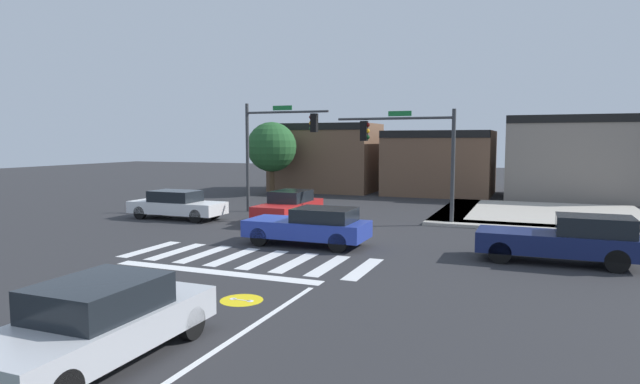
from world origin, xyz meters
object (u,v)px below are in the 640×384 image
at_px(car_navy, 565,239).
at_px(roadside_tree, 272,147).
at_px(car_silver, 98,322).
at_px(car_white, 177,205).
at_px(car_blue, 311,226).
at_px(traffic_signal_northeast, 409,144).
at_px(car_red, 289,206).
at_px(traffic_signal_northwest, 276,138).

distance_m(car_navy, roadside_tree, 23.96).
bearing_deg(car_silver, car_white, 32.42).
bearing_deg(car_white, roadside_tree, 94.12).
bearing_deg(car_blue, traffic_signal_northeast, -107.56).
height_order(car_red, car_silver, car_red).
distance_m(car_white, roadside_tree, 12.35).
bearing_deg(traffic_signal_northeast, roadside_tree, -37.45).
xyz_separation_m(traffic_signal_northwest, car_blue, (5.15, -7.49, -3.25)).
distance_m(traffic_signal_northwest, car_navy, 15.82).
distance_m(car_white, car_navy, 17.59).
distance_m(traffic_signal_northeast, car_red, 6.33).
xyz_separation_m(car_white, car_blue, (8.71, -3.69, 0.02)).
xyz_separation_m(traffic_signal_northwest, roadside_tree, (-4.43, 8.22, -0.60)).
xyz_separation_m(car_blue, roadside_tree, (-9.58, 15.72, 2.66)).
bearing_deg(car_blue, car_white, -22.95).
height_order(car_blue, car_red, car_red).
bearing_deg(car_navy, car_blue, 1.64).
bearing_deg(car_navy, roadside_tree, -40.50).
distance_m(traffic_signal_northeast, roadside_tree, 14.75).
height_order(car_navy, car_blue, car_navy).
xyz_separation_m(traffic_signal_northeast, roadside_tree, (-11.71, 8.97, -0.32)).
distance_m(car_white, car_red, 5.70).
height_order(car_white, car_silver, car_silver).
xyz_separation_m(car_white, car_silver, (9.34, -14.71, 0.02)).
bearing_deg(car_navy, car_red, -21.24).
height_order(traffic_signal_northwest, car_red, traffic_signal_northwest).
distance_m(car_white, car_silver, 17.42).
xyz_separation_m(traffic_signal_northeast, car_silver, (-1.50, -17.76, -2.97)).
distance_m(traffic_signal_northwest, car_red, 4.69).
bearing_deg(traffic_signal_northwest, car_navy, -27.91).
bearing_deg(traffic_signal_northeast, car_navy, 134.56).
height_order(traffic_signal_northeast, car_silver, traffic_signal_northeast).
height_order(traffic_signal_northeast, car_blue, traffic_signal_northeast).
distance_m(car_red, roadside_tree, 12.98).
bearing_deg(traffic_signal_northwest, car_silver, -72.67).
bearing_deg(car_white, car_navy, -11.30).
distance_m(traffic_signal_northeast, traffic_signal_northwest, 7.32).
xyz_separation_m(traffic_signal_northeast, car_blue, (-2.13, -6.75, -2.97)).
height_order(car_white, car_blue, car_blue).
bearing_deg(roadside_tree, car_blue, -58.64).
xyz_separation_m(car_red, roadside_tree, (-6.46, 10.94, 2.63)).
relative_size(traffic_signal_northwest, car_silver, 1.29).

